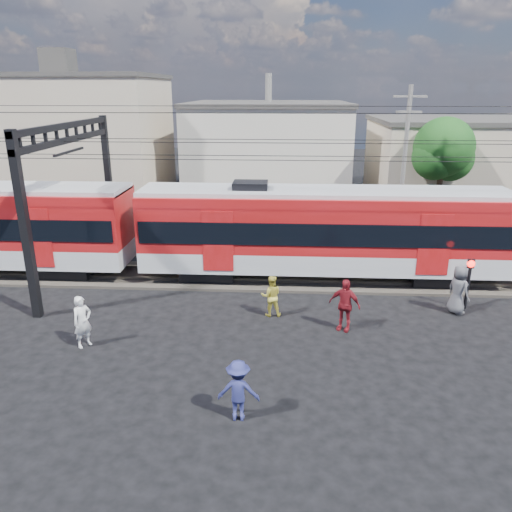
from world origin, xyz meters
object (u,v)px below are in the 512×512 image
object	(u,v)px
pedestrian_a	(83,322)
pedestrian_c	(238,390)
commuter_train	(327,229)
crossing_signal	(469,274)

from	to	relation	value
pedestrian_a	pedestrian_c	size ratio (longest dim) A/B	1.06
pedestrian_a	pedestrian_c	distance (m)	6.64
commuter_train	pedestrian_a	distance (m)	11.00
commuter_train	pedestrian_c	size ratio (longest dim) A/B	29.49
pedestrian_a	crossing_signal	distance (m)	14.47
pedestrian_a	crossing_signal	size ratio (longest dim) A/B	0.87
pedestrian_c	crossing_signal	xyz separation A→B (m)	(8.36, 7.47, 0.58)
pedestrian_a	commuter_train	bearing A→B (deg)	-14.26
pedestrian_a	crossing_signal	bearing A→B (deg)	-36.58
crossing_signal	commuter_train	bearing A→B (deg)	152.10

